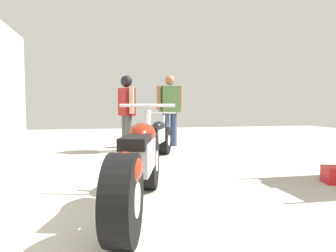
{
  "coord_description": "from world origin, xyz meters",
  "views": [
    {
      "loc": [
        -0.97,
        -0.63,
        1.01
      ],
      "look_at": [
        -0.06,
        3.76,
        0.7
      ],
      "focal_mm": 32.7,
      "sensor_mm": 36.0,
      "label": 1
    }
  ],
  "objects_px": {
    "mechanic_with_helmet": "(127,106)",
    "mechanic_in_blue": "(170,106)",
    "motorcycle_maroon_cruiser": "(138,166)",
    "motorcycle_black_naked": "(156,141)"
  },
  "relations": [
    {
      "from": "mechanic_with_helmet",
      "to": "mechanic_in_blue",
      "type": "bearing_deg",
      "value": 29.11
    },
    {
      "from": "motorcycle_maroon_cruiser",
      "to": "mechanic_in_blue",
      "type": "height_order",
      "value": "mechanic_in_blue"
    },
    {
      "from": "mechanic_with_helmet",
      "to": "motorcycle_maroon_cruiser",
      "type": "bearing_deg",
      "value": -92.6
    },
    {
      "from": "mechanic_in_blue",
      "to": "mechanic_with_helmet",
      "type": "distance_m",
      "value": 1.26
    },
    {
      "from": "mechanic_in_blue",
      "to": "mechanic_with_helmet",
      "type": "relative_size",
      "value": 1.05
    },
    {
      "from": "motorcycle_black_naked",
      "to": "mechanic_with_helmet",
      "type": "relative_size",
      "value": 1.09
    },
    {
      "from": "motorcycle_maroon_cruiser",
      "to": "mechanic_in_blue",
      "type": "bearing_deg",
      "value": 74.19
    },
    {
      "from": "motorcycle_maroon_cruiser",
      "to": "motorcycle_black_naked",
      "type": "relative_size",
      "value": 1.2
    },
    {
      "from": "motorcycle_maroon_cruiser",
      "to": "motorcycle_black_naked",
      "type": "xyz_separation_m",
      "value": [
        0.62,
        2.69,
        -0.08
      ]
    },
    {
      "from": "motorcycle_black_naked",
      "to": "mechanic_in_blue",
      "type": "height_order",
      "value": "mechanic_in_blue"
    }
  ]
}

